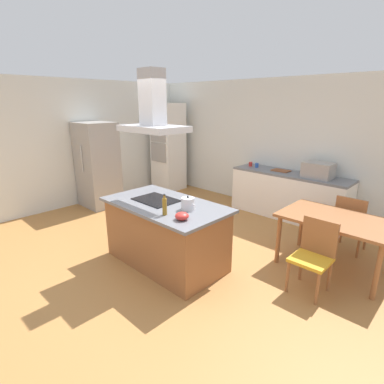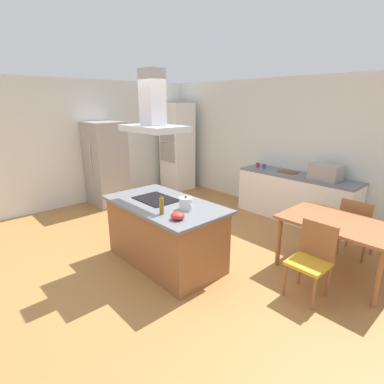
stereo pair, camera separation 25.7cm
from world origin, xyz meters
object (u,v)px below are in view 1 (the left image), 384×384
object	(u,v)px
mixing_bowl	(182,216)
refrigerator	(98,165)
coffee_mug_blue	(257,165)
olive_oil_bottle	(165,206)
cooktop	(156,200)
cutting_board	(281,171)
dining_table	(336,224)
coffee_mug_red	(251,164)
countertop_microwave	(318,170)
tea_kettle	(188,204)
wall_oven_stack	(168,147)
range_hood	(153,112)
chair_facing_back_wall	(351,221)
chair_facing_island	(314,251)

from	to	relation	value
mixing_bowl	refrigerator	world-z (taller)	refrigerator
coffee_mug_blue	olive_oil_bottle	bearing A→B (deg)	-77.57
cooktop	coffee_mug_blue	xyz separation A→B (m)	(-0.18, 2.89, 0.04)
cutting_board	dining_table	size ratio (longest dim) A/B	0.24
mixing_bowl	coffee_mug_red	world-z (taller)	same
cooktop	refrigerator	bearing A→B (deg)	166.64
mixing_bowl	countertop_microwave	xyz separation A→B (m)	(0.32, 3.13, 0.09)
olive_oil_bottle	tea_kettle	bearing A→B (deg)	77.84
countertop_microwave	coffee_mug_red	bearing A→B (deg)	179.07
countertop_microwave	wall_oven_stack	world-z (taller)	wall_oven_stack
wall_oven_stack	refrigerator	distance (m)	1.99
cooktop	cutting_board	xyz separation A→B (m)	(0.36, 2.93, 0.00)
wall_oven_stack	range_hood	xyz separation A→B (m)	(2.71, -2.65, 1.00)
refrigerator	range_hood	distance (m)	3.10
wall_oven_stack	chair_facing_back_wall	size ratio (longest dim) A/B	2.47
range_hood	countertop_microwave	bearing A→B (deg)	68.99
chair_facing_back_wall	range_hood	world-z (taller)	range_hood
mixing_bowl	coffee_mug_blue	size ratio (longest dim) A/B	1.84
range_hood	coffee_mug_red	bearing A→B (deg)	96.80
cutting_board	wall_oven_stack	distance (m)	3.08
coffee_mug_red	cutting_board	size ratio (longest dim) A/B	0.26
cooktop	refrigerator	world-z (taller)	refrigerator
chair_facing_island	refrigerator	bearing A→B (deg)	-178.15
mixing_bowl	chair_facing_back_wall	world-z (taller)	mixing_bowl
mixing_bowl	range_hood	world-z (taller)	range_hood
coffee_mug_red	cutting_board	distance (m)	0.70
wall_oven_stack	chair_facing_back_wall	world-z (taller)	wall_oven_stack
coffee_mug_red	countertop_microwave	bearing A→B (deg)	-0.93
cutting_board	range_hood	bearing A→B (deg)	-96.92
cooktop	range_hood	distance (m)	1.20
cooktop	olive_oil_bottle	world-z (taller)	olive_oil_bottle
mixing_bowl	chair_facing_island	distance (m)	1.65
dining_table	cooktop	bearing A→B (deg)	-142.90
mixing_bowl	countertop_microwave	bearing A→B (deg)	84.16
countertop_microwave	refrigerator	distance (m)	4.48
cooktop	chair_facing_island	size ratio (longest dim) A/B	0.67
coffee_mug_red	range_hood	world-z (taller)	range_hood
wall_oven_stack	refrigerator	world-z (taller)	wall_oven_stack
cooktop	dining_table	xyz separation A→B (m)	(1.96, 1.48, -0.24)
countertop_microwave	coffee_mug_red	xyz separation A→B (m)	(-1.45, 0.02, -0.09)
chair_facing_island	cooktop	bearing A→B (deg)	-157.39
coffee_mug_red	dining_table	world-z (taller)	coffee_mug_red
olive_oil_bottle	chair_facing_back_wall	size ratio (longest dim) A/B	0.29
tea_kettle	coffee_mug_red	size ratio (longest dim) A/B	2.49
mixing_bowl	wall_oven_stack	distance (m)	4.54
cooktop	coffee_mug_red	bearing A→B (deg)	96.80
tea_kettle	wall_oven_stack	bearing A→B (deg)	141.72
dining_table	range_hood	xyz separation A→B (m)	(-1.96, -1.48, 1.43)
olive_oil_bottle	cutting_board	size ratio (longest dim) A/B	0.77
coffee_mug_blue	refrigerator	world-z (taller)	refrigerator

